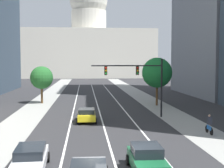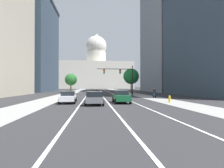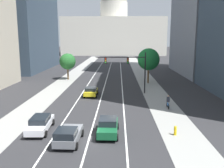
% 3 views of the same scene
% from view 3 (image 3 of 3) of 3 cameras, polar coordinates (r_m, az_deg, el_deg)
% --- Properties ---
extents(ground_plane, '(400.00, 400.00, 0.00)m').
position_cam_3_polar(ground_plane, '(61.50, -0.94, 2.21)').
color(ground_plane, '#2B2B2D').
extents(sidewalk_left, '(3.92, 130.00, 0.01)m').
position_cam_3_polar(sidewalk_left, '(57.59, -9.66, 1.50)').
color(sidewalk_left, gray).
rests_on(sidewalk_left, ground).
extents(sidewalk_right, '(3.92, 130.00, 0.01)m').
position_cam_3_polar(sidewalk_right, '(56.82, 7.46, 1.44)').
color(sidewalk_right, gray).
rests_on(sidewalk_right, ground).
extents(lane_stripe_left, '(0.16, 90.00, 0.01)m').
position_cam_3_polar(lane_stripe_left, '(47.02, -5.71, -0.41)').
color(lane_stripe_left, white).
rests_on(lane_stripe_left, ground).
extents(lane_stripe_center, '(0.16, 90.00, 0.01)m').
position_cam_3_polar(lane_stripe_center, '(46.73, -1.72, -0.43)').
color(lane_stripe_center, white).
rests_on(lane_stripe_center, ground).
extents(lane_stripe_right, '(0.16, 90.00, 0.01)m').
position_cam_3_polar(lane_stripe_right, '(46.66, 2.31, -0.45)').
color(lane_stripe_right, white).
rests_on(lane_stripe_right, ground).
extents(office_tower_far_left, '(19.07, 29.53, 35.13)m').
position_cam_3_polar(office_tower_far_left, '(77.51, -21.92, 16.24)').
color(office_tower_far_left, '#334251').
rests_on(office_tower_far_left, ground).
extents(capitol_building, '(53.13, 24.40, 40.78)m').
position_cam_3_polar(capitol_building, '(137.67, 0.41, 12.31)').
color(capitol_building, beige).
rests_on(capitol_building, ground).
extents(car_gray, '(2.12, 4.14, 1.52)m').
position_cam_3_polar(car_gray, '(21.81, -10.01, -11.43)').
color(car_gray, slate).
rests_on(car_gray, ground).
extents(car_green, '(2.01, 4.20, 1.56)m').
position_cam_3_polar(car_green, '(23.40, -0.93, -9.66)').
color(car_green, '#14512D').
rests_on(car_green, ground).
extents(car_yellow, '(2.04, 4.03, 1.39)m').
position_cam_3_polar(car_yellow, '(38.63, -4.83, -1.69)').
color(car_yellow, yellow).
rests_on(car_yellow, ground).
extents(car_white, '(2.11, 4.82, 1.44)m').
position_cam_3_polar(car_white, '(25.26, -16.08, -8.65)').
color(car_white, silver).
rests_on(car_white, ground).
extents(traffic_signal_mast, '(8.03, 0.39, 6.62)m').
position_cam_3_polar(traffic_signal_mast, '(39.99, 3.99, 4.36)').
color(traffic_signal_mast, black).
rests_on(traffic_signal_mast, ground).
extents(fire_hydrant, '(0.26, 0.35, 0.91)m').
position_cam_3_polar(fire_hydrant, '(24.08, 14.28, -10.26)').
color(fire_hydrant, yellow).
rests_on(fire_hydrant, ground).
extents(cyclist, '(0.36, 1.70, 1.72)m').
position_cam_3_polar(cyclist, '(32.57, 12.70, -4.01)').
color(cyclist, black).
rests_on(cyclist, ground).
extents(street_tree_mid_left, '(3.44, 3.44, 5.63)m').
position_cam_3_polar(street_tree_mid_left, '(54.34, -10.13, 5.08)').
color(street_tree_mid_left, '#51381E').
rests_on(street_tree_mid_left, ground).
extents(street_tree_near_right, '(4.32, 4.32, 6.89)m').
position_cam_3_polar(street_tree_near_right, '(49.70, 8.37, 5.60)').
color(street_tree_near_right, '#51381E').
rests_on(street_tree_near_right, ground).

